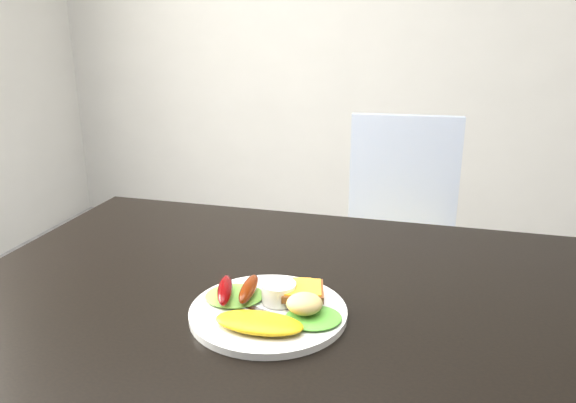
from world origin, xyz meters
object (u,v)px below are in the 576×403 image
dining_table (299,302)px  plate (268,312)px  dining_chair (396,256)px  person (504,185)px

dining_table → plate: bearing=-106.8°
dining_chair → plate: plate is taller
dining_chair → person: size_ratio=0.23×
dining_table → dining_chair: (0.11, 0.89, -0.28)m
person → plate: size_ratio=6.42×
dining_table → person: bearing=57.9°
person → dining_table: bearing=53.2°
dining_table → plate: plate is taller
dining_chair → person: 0.52m
plate → dining_chair: bearing=82.1°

